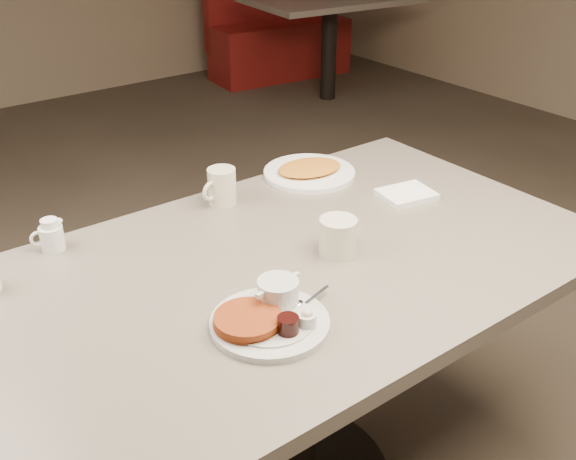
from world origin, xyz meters
TOP-DOWN VIEW (x-y plane):
  - diner_table at (0.00, 0.00)m, footprint 1.50×0.90m
  - main_plate at (-0.19, -0.17)m, footprint 0.31×0.28m
  - coffee_mug_near at (0.11, -0.04)m, footprint 0.13×0.10m
  - napkin at (0.46, 0.08)m, footprint 0.16×0.14m
  - coffee_mug_far at (0.03, 0.36)m, footprint 0.12×0.09m
  - creamer_right at (-0.44, 0.39)m, footprint 0.09×0.07m
  - hash_plate at (0.34, 0.36)m, footprint 0.31×0.31m
  - booth_back_right at (2.51, 3.43)m, footprint 1.28×1.46m

SIDE VIEW (x-z plane):
  - booth_back_right at x=2.51m, z-range -0.15..0.97m
  - diner_table at x=0.00m, z-range 0.21..0.96m
  - napkin at x=0.46m, z-range 0.75..0.77m
  - hash_plate at x=0.34m, z-range 0.75..0.78m
  - main_plate at x=-0.19m, z-range 0.74..0.81m
  - creamer_right at x=-0.44m, z-range 0.75..0.83m
  - coffee_mug_near at x=0.11m, z-range 0.75..0.84m
  - coffee_mug_far at x=0.03m, z-range 0.75..0.85m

